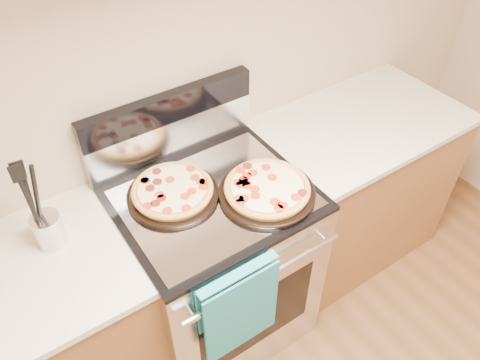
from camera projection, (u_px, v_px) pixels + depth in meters
wall_back at (158, 61)px, 1.78m from camera, size 4.00×0.00×4.00m
range_body at (215, 266)px, 2.18m from camera, size 0.76×0.68×0.90m
oven_window at (257, 319)px, 1.98m from camera, size 0.56×0.01×0.40m
cooktop at (211, 196)px, 1.87m from camera, size 0.76×0.68×0.02m
backsplash_lower at (172, 137)px, 1.99m from camera, size 0.76×0.06×0.18m
backsplash_upper at (168, 107)px, 1.89m from camera, size 0.76×0.06×0.12m
oven_handle at (266, 277)px, 1.72m from camera, size 0.70×0.03×0.03m
dish_towel at (239, 308)px, 1.73m from camera, size 0.32×0.05×0.42m
foil_sheet at (215, 198)px, 1.84m from camera, size 0.70×0.55×0.01m
cabinet_right at (348, 190)px, 2.57m from camera, size 1.00×0.62×0.88m
countertop_right at (363, 123)px, 2.26m from camera, size 1.02×0.64×0.03m
pepperoni_pizza_back at (173, 191)px, 1.83m from camera, size 0.36×0.36×0.05m
pepperoni_pizza_front at (267, 190)px, 1.83m from camera, size 0.43×0.43×0.05m
utensil_crock at (49, 230)px, 1.65m from camera, size 0.11×0.11×0.13m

